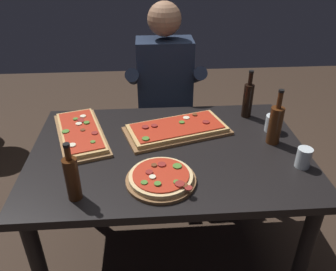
% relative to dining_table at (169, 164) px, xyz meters
% --- Properties ---
extents(ground_plane, '(6.40, 6.40, 0.00)m').
position_rel_dining_table_xyz_m(ground_plane, '(0.00, 0.00, -0.64)').
color(ground_plane, '#38281E').
extents(dining_table, '(1.40, 0.96, 0.74)m').
position_rel_dining_table_xyz_m(dining_table, '(0.00, 0.00, 0.00)').
color(dining_table, black).
rests_on(dining_table, ground_plane).
extents(pizza_rectangular_front, '(0.62, 0.42, 0.05)m').
position_rel_dining_table_xyz_m(pizza_rectangular_front, '(0.06, 0.17, 0.12)').
color(pizza_rectangular_front, brown).
rests_on(pizza_rectangular_front, dining_table).
extents(pizza_rectangular_left, '(0.38, 0.58, 0.05)m').
position_rel_dining_table_xyz_m(pizza_rectangular_left, '(-0.47, 0.16, 0.12)').
color(pizza_rectangular_left, olive).
rests_on(pizza_rectangular_left, dining_table).
extents(pizza_round_far, '(0.31, 0.31, 0.05)m').
position_rel_dining_table_xyz_m(pizza_round_far, '(-0.05, -0.26, 0.12)').
color(pizza_round_far, brown).
rests_on(pizza_round_far, dining_table).
extents(wine_bottle_dark, '(0.06, 0.06, 0.29)m').
position_rel_dining_table_xyz_m(wine_bottle_dark, '(0.49, 0.33, 0.21)').
color(wine_bottle_dark, black).
rests_on(wine_bottle_dark, dining_table).
extents(oil_bottle_amber, '(0.06, 0.06, 0.27)m').
position_rel_dining_table_xyz_m(oil_bottle_amber, '(-0.42, -0.34, 0.20)').
color(oil_bottle_amber, '#47230F').
rests_on(oil_bottle_amber, dining_table).
extents(vinegar_bottle_green, '(0.07, 0.07, 0.30)m').
position_rel_dining_table_xyz_m(vinegar_bottle_green, '(0.55, 0.03, 0.20)').
color(vinegar_bottle_green, '#47230F').
rests_on(vinegar_bottle_green, dining_table).
extents(tumbler_near_camera, '(0.07, 0.07, 0.10)m').
position_rel_dining_table_xyz_m(tumbler_near_camera, '(0.62, -0.20, 0.14)').
color(tumbler_near_camera, silver).
rests_on(tumbler_near_camera, dining_table).
extents(tumbler_far_side, '(0.08, 0.08, 0.09)m').
position_rel_dining_table_xyz_m(tumbler_far_side, '(0.59, 0.15, 0.14)').
color(tumbler_far_side, silver).
rests_on(tumbler_far_side, dining_table).
extents(diner_chair, '(0.44, 0.44, 0.87)m').
position_rel_dining_table_xyz_m(diner_chair, '(0.03, 0.86, -0.16)').
color(diner_chair, '#3D2B1E').
rests_on(diner_chair, ground_plane).
extents(seated_diner, '(0.53, 0.41, 1.33)m').
position_rel_dining_table_xyz_m(seated_diner, '(0.03, 0.74, 0.10)').
color(seated_diner, '#23232D').
rests_on(seated_diner, ground_plane).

